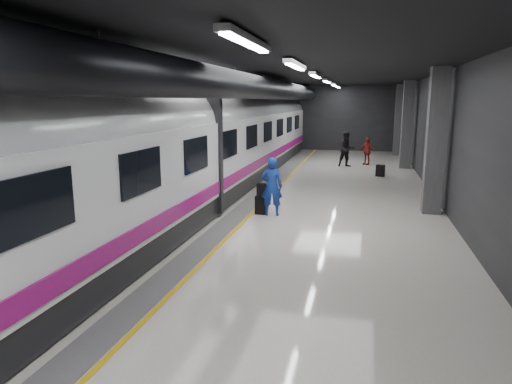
# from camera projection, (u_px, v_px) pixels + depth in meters

# --- Properties ---
(ground) EXTENTS (40.00, 40.00, 0.00)m
(ground) POSITION_uv_depth(u_px,v_px,m) (278.00, 220.00, 13.62)
(ground) COLOR silver
(ground) RESTS_ON ground
(platform_hall) EXTENTS (10.02, 40.02, 4.51)m
(platform_hall) POSITION_uv_depth(u_px,v_px,m) (276.00, 99.00, 13.90)
(platform_hall) COLOR black
(platform_hall) RESTS_ON ground
(train) EXTENTS (3.05, 38.00, 4.05)m
(train) POSITION_uv_depth(u_px,v_px,m) (174.00, 148.00, 13.94)
(train) COLOR black
(train) RESTS_ON ground
(traveler_main) EXTENTS (0.72, 0.53, 1.82)m
(traveler_main) POSITION_uv_depth(u_px,v_px,m) (272.00, 186.00, 13.99)
(traveler_main) COLOR #1739B3
(traveler_main) RESTS_ON ground
(suitcase_main) EXTENTS (0.36, 0.23, 0.58)m
(suitcase_main) POSITION_uv_depth(u_px,v_px,m) (261.00, 205.00, 14.26)
(suitcase_main) COLOR black
(suitcase_main) RESTS_ON ground
(shoulder_bag) EXTENTS (0.32, 0.21, 0.40)m
(shoulder_bag) POSITION_uv_depth(u_px,v_px,m) (261.00, 190.00, 14.17)
(shoulder_bag) COLOR black
(shoulder_bag) RESTS_ON suitcase_main
(traveler_far_a) EXTENTS (1.11, 0.99, 1.89)m
(traveler_far_a) POSITION_uv_depth(u_px,v_px,m) (347.00, 149.00, 24.32)
(traveler_far_a) COLOR black
(traveler_far_a) RESTS_ON ground
(traveler_far_b) EXTENTS (0.95, 0.76, 1.51)m
(traveler_far_b) POSITION_uv_depth(u_px,v_px,m) (367.00, 151.00, 25.14)
(traveler_far_b) COLOR maroon
(traveler_far_b) RESTS_ON ground
(suitcase_far) EXTENTS (0.44, 0.37, 0.55)m
(suitcase_far) POSITION_uv_depth(u_px,v_px,m) (380.00, 171.00, 21.34)
(suitcase_far) COLOR black
(suitcase_far) RESTS_ON ground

